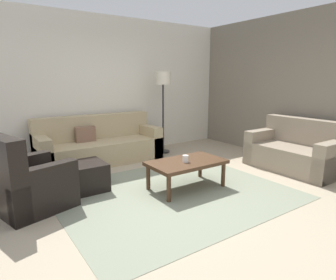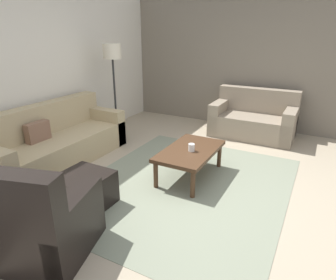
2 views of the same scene
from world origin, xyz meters
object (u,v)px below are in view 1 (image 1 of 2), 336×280
Objects in this scene: ottoman at (85,177)px; coffee_table at (186,164)px; lamp_standing at (163,87)px; armchair_leather at (26,186)px; couch_main at (98,146)px; couch_loveseat at (297,152)px; cup at (186,159)px.

ottoman is 1.47m from coffee_table.
coffee_table is at bearing -114.51° from lamp_standing.
armchair_leather is at bearing -163.79° from ottoman.
lamp_standing is at bearing 25.72° from armchair_leather.
couch_main is 2.15m from armchair_leather.
couch_main is at bearing 175.02° from lamp_standing.
ottoman is at bearing 148.46° from coffee_table.
lamp_standing is (2.13, 1.18, 1.21)m from ottoman.
couch_loveseat is 3.61m from ottoman.
coffee_table is at bearing 38.31° from cup.
couch_main is at bearing 138.13° from couch_loveseat.
coffee_table is (1.24, -0.76, 0.16)m from ottoman.
cup is (-2.24, 0.33, 0.16)m from couch_loveseat.
lamp_standing reaches higher than ottoman.
couch_main is 1.49m from ottoman.
lamp_standing reaches higher than armchair_leather.
armchair_leather is 0.83m from ottoman.
ottoman is 0.51× the size of coffee_table.
couch_main reaches higher than ottoman.
armchair_leather is at bearing 167.96° from couch_loveseat.
lamp_standing reaches higher than couch_main.
ottoman is at bearing -151.06° from lamp_standing.
ottoman is 5.54× the size of cup.
couch_main and couch_loveseat have the same top height.
armchair_leather is 2.11m from coffee_table.
ottoman is at bearing -118.84° from couch_main.
cup is 2.39m from lamp_standing.
couch_main is 2.13m from coffee_table.
ottoman is at bearing 146.12° from cup.
lamp_standing is at bearing 119.39° from couch_loveseat.
lamp_standing is at bearing -4.98° from couch_main.
coffee_table is (0.53, -2.07, 0.06)m from couch_main.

